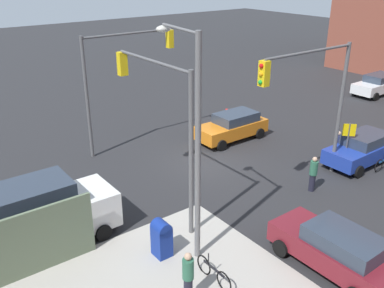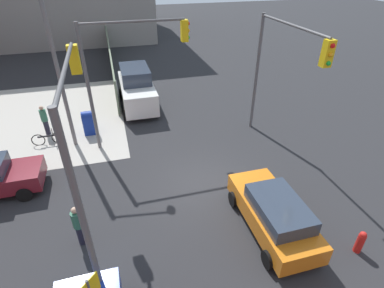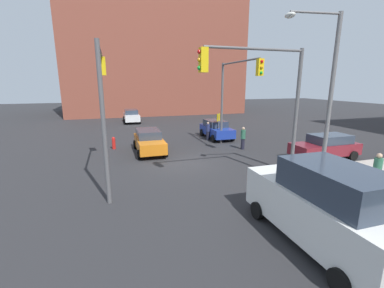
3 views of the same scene
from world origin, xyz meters
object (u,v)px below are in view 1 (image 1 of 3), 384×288
(traffic_signal_se_corner, at_px, (122,68))
(bicycle_leaning_on_fence, at_px, (214,273))
(hatchback_orange, at_px, (232,126))
(pedestrian_walking_north, at_px, (188,276))
(fire_hydrant, at_px, (227,115))
(bicycle_at_crosswalk, at_px, (384,163))
(mailbox_blue, at_px, (162,237))
(hatchback_blue, at_px, (362,148))
(pedestrian_crossing, at_px, (337,145))
(street_lamp_corner, at_px, (192,132))
(hatchback_white, at_px, (377,84))
(van_white_delivery, at_px, (40,215))
(traffic_signal_nw_corner, at_px, (314,90))
(traffic_signal_ne_corner, at_px, (160,108))
(pedestrian_waiting, at_px, (313,173))
(coupe_maroon, at_px, (336,249))

(traffic_signal_se_corner, bearing_deg, bicycle_leaning_on_fence, 74.47)
(hatchback_orange, bearing_deg, pedestrian_walking_north, 42.22)
(fire_hydrant, relative_size, bicycle_at_crosswalk, 0.54)
(mailbox_blue, distance_m, hatchback_blue, 12.65)
(bicycle_at_crosswalk, bearing_deg, pedestrian_crossing, -65.48)
(street_lamp_corner, relative_size, pedestrian_walking_north, 4.44)
(traffic_signal_se_corner, relative_size, hatchback_orange, 1.45)
(street_lamp_corner, xyz_separation_m, hatchback_orange, (-8.41, -7.17, -3.86))
(hatchback_white, distance_m, van_white_delivery, 28.58)
(van_white_delivery, bearing_deg, mailbox_blue, 135.03)
(traffic_signal_nw_corner, relative_size, hatchback_white, 1.46)
(traffic_signal_ne_corner, distance_m, pedestrian_waiting, 7.96)
(pedestrian_crossing, bearing_deg, hatchback_blue, 113.98)
(hatchback_blue, relative_size, pedestrian_walking_north, 2.39)
(fire_hydrant, bearing_deg, bicycle_leaning_on_fence, 47.07)
(van_white_delivery, distance_m, bicycle_at_crosswalk, 16.77)
(traffic_signal_ne_corner, distance_m, hatchback_blue, 11.81)
(street_lamp_corner, distance_m, bicycle_leaning_on_fence, 4.72)
(hatchback_blue, relative_size, van_white_delivery, 0.80)
(traffic_signal_ne_corner, xyz_separation_m, pedestrian_waiting, (-6.50, 2.68, -3.72))
(pedestrian_walking_north, bearing_deg, hatchback_blue, 159.89)
(traffic_signal_se_corner, height_order, traffic_signal_ne_corner, same)
(street_lamp_corner, relative_size, bicycle_at_crosswalk, 4.57)
(hatchback_blue, xyz_separation_m, bicycle_at_crosswalk, (-0.35, 1.15, -0.50))
(traffic_signal_ne_corner, distance_m, hatchback_orange, 9.62)
(mailbox_blue, distance_m, hatchback_orange, 11.62)
(hatchback_white, bearing_deg, bicycle_leaning_on_fence, 20.16)
(hatchback_orange, relative_size, pedestrian_crossing, 2.74)
(fire_hydrant, xyz_separation_m, pedestrian_walking_north, (11.80, 11.60, 0.46))
(traffic_signal_se_corner, relative_size, pedestrian_crossing, 3.98)
(mailbox_blue, relative_size, hatchback_white, 0.32)
(pedestrian_waiting, bearing_deg, coupe_maroon, 65.76)
(van_white_delivery, xyz_separation_m, pedestrian_crossing, (-15.20, 2.00, -0.44))
(hatchback_white, distance_m, bicycle_at_crosswalk, 14.45)
(street_lamp_corner, bearing_deg, traffic_signal_se_corner, -105.72)
(coupe_maroon, xyz_separation_m, hatchback_white, (-20.84, -11.05, -0.00))
(mailbox_blue, height_order, hatchback_white, hatchback_white)
(traffic_signal_ne_corner, bearing_deg, hatchback_orange, -151.30)
(fire_hydrant, bearing_deg, hatchback_blue, 99.09)
(traffic_signal_se_corner, xyz_separation_m, mailbox_blue, (3.85, 9.50, -3.88))
(hatchback_white, relative_size, bicycle_leaning_on_fence, 2.54)
(mailbox_blue, bearing_deg, van_white_delivery, -44.97)
(hatchback_blue, bearing_deg, mailbox_blue, 0.68)
(traffic_signal_se_corner, height_order, pedestrian_walking_north, traffic_signal_se_corner)
(mailbox_blue, relative_size, coupe_maroon, 0.32)
(bicycle_at_crosswalk, bearing_deg, traffic_signal_se_corner, -48.92)
(mailbox_blue, height_order, pedestrian_waiting, pedestrian_waiting)
(traffic_signal_se_corner, bearing_deg, fire_hydrant, 177.66)
(traffic_signal_nw_corner, xyz_separation_m, coupe_maroon, (4.17, 4.73, -3.81))
(bicycle_at_crosswalk, bearing_deg, street_lamp_corner, -2.71)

